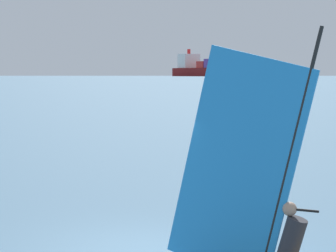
# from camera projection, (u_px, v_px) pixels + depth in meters

# --- Properties ---
(ground_plane) EXTENTS (4000.00, 4000.00, 0.00)m
(ground_plane) POSITION_uv_depth(u_px,v_px,m) (140.00, 250.00, 12.61)
(ground_plane) COLOR #476B84
(windsurfer) EXTENTS (3.73, 1.23, 4.04)m
(windsurfer) POSITION_uv_depth(u_px,v_px,m) (271.00, 215.00, 10.54)
(windsurfer) COLOR orange
(windsurfer) RESTS_ON ground_plane
(cargo_ship) EXTENTS (124.32, 118.82, 33.29)m
(cargo_ship) POSITION_uv_depth(u_px,v_px,m) (214.00, 69.00, 801.68)
(cargo_ship) COLOR maroon
(cargo_ship) RESTS_ON ground_plane
(channel_buoy) EXTENTS (1.10, 1.10, 1.75)m
(channel_buoy) POSITION_uv_depth(u_px,v_px,m) (275.00, 112.00, 44.61)
(channel_buoy) COLOR yellow
(channel_buoy) RESTS_ON ground_plane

